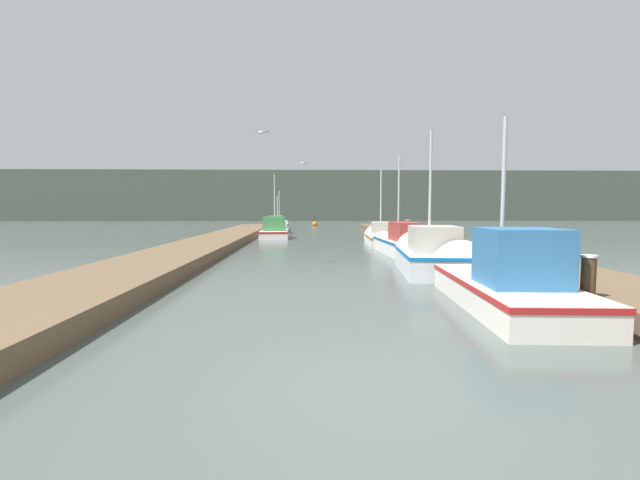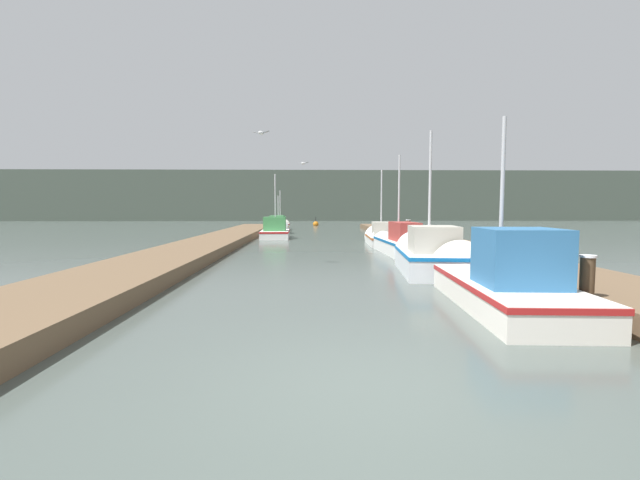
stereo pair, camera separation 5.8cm
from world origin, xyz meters
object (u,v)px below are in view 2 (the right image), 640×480
fishing_boat_6 (281,225)px  channel_buoy (316,224)px  mooring_piling_0 (587,288)px  fishing_boat_1 (428,255)px  mooring_piling_1 (408,233)px  seagull_lead (303,163)px  fishing_boat_3 (380,237)px  fishing_boat_4 (276,231)px  fishing_boat_2 (397,242)px  seagull_1 (261,133)px  fishing_boat_0 (496,280)px  fishing_boat_5 (279,227)px

fishing_boat_6 → channel_buoy: bearing=71.3°
mooring_piling_0 → fishing_boat_1: bearing=100.9°
mooring_piling_1 → seagull_lead: seagull_lead is taller
fishing_boat_3 → fishing_boat_4: (-6.04, 4.84, 0.04)m
mooring_piling_1 → fishing_boat_3: bearing=124.7°
fishing_boat_2 → seagull_1: (-5.39, -4.52, 3.91)m
mooring_piling_0 → mooring_piling_1: mooring_piling_1 is taller
fishing_boat_0 → mooring_piling_0: (0.93, -1.52, 0.13)m
fishing_boat_1 → seagull_lead: size_ratio=8.92×
fishing_boat_3 → channel_buoy: fishing_boat_3 is taller
fishing_boat_2 → fishing_boat_3: size_ratio=1.28×
fishing_boat_0 → channel_buoy: (-3.19, 37.21, -0.28)m
fishing_boat_5 → channel_buoy: bearing=77.5°
fishing_boat_5 → fishing_boat_6: size_ratio=0.99×
fishing_boat_1 → fishing_boat_5: bearing=112.7°
mooring_piling_0 → fishing_boat_0: bearing=121.4°
fishing_boat_0 → fishing_boat_4: 20.05m
mooring_piling_0 → fishing_boat_2: bearing=94.9°
fishing_boat_3 → mooring_piling_0: size_ratio=4.19×
mooring_piling_0 → seagull_1: size_ratio=2.08×
fishing_boat_1 → fishing_boat_3: bearing=94.8°
fishing_boat_4 → fishing_boat_5: fishing_boat_4 is taller
mooring_piling_0 → seagull_1: bearing=133.2°
fishing_boat_0 → fishing_boat_2: (-0.05, 9.77, -0.01)m
fishing_boat_2 → fishing_boat_0: bearing=-91.7°
fishing_boat_4 → seagull_1: 14.41m
channel_buoy → fishing_boat_5: bearing=-103.4°
fishing_boat_2 → fishing_boat_3: (0.01, 4.50, -0.07)m
fishing_boat_0 → seagull_lead: (-4.18, 12.48, 3.67)m
mooring_piling_0 → mooring_piling_1: 14.16m
fishing_boat_3 → fishing_boat_0: bearing=-87.2°
fishing_boat_3 → fishing_boat_5: fishing_boat_3 is taller
mooring_piling_0 → seagull_lead: seagull_lead is taller
fishing_boat_5 → seagull_1: (0.83, -19.09, 3.94)m
fishing_boat_6 → seagull_1: size_ratio=9.82×
fishing_boat_0 → seagull_1: bearing=139.6°
fishing_boat_5 → mooring_piling_1: bearing=-56.9°
fishing_boat_6 → mooring_piling_1: bearing=-62.9°
fishing_boat_0 → fishing_boat_5: fishing_boat_0 is taller
mooring_piling_1 → channel_buoy: 24.95m
fishing_boat_6 → mooring_piling_0: 31.21m
fishing_boat_0 → fishing_boat_5: bearing=108.1°
fishing_boat_2 → fishing_boat_4: size_ratio=1.32×
fishing_boat_1 → mooring_piling_0: (1.14, -5.90, 0.09)m
fishing_boat_2 → fishing_boat_3: fishing_boat_2 is taller
fishing_boat_3 → channel_buoy: (-3.15, 22.95, -0.20)m
fishing_boat_1 → fishing_boat_6: bearing=110.1°
fishing_boat_4 → fishing_boat_6: 9.72m
fishing_boat_0 → mooring_piling_0: size_ratio=4.83×
fishing_boat_6 → fishing_boat_4: bearing=-85.8°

